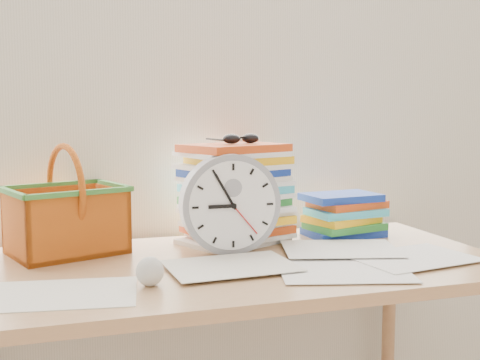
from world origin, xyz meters
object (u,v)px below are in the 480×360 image
object	(u,v)px
desk	(233,289)
book_stack	(343,215)
paper_stack	(236,193)
basket	(66,200)
clock	(230,204)

from	to	relation	value
desk	book_stack	size ratio (longest dim) A/B	5.42
paper_stack	basket	size ratio (longest dim) A/B	1.05
desk	paper_stack	size ratio (longest dim) A/B	4.56
book_stack	basket	size ratio (longest dim) A/B	0.89
paper_stack	basket	bearing A→B (deg)	179.70
clock	basket	size ratio (longest dim) A/B	0.93
clock	book_stack	bearing A→B (deg)	16.83
desk	basket	bearing A→B (deg)	151.49
book_stack	basket	xyz separation A→B (m)	(-0.82, 0.01, 0.08)
book_stack	basket	bearing A→B (deg)	178.96
paper_stack	clock	xyz separation A→B (m)	(-0.06, -0.13, -0.01)
paper_stack	clock	size ratio (longest dim) A/B	1.13
desk	paper_stack	distance (m)	0.32
desk	clock	xyz separation A→B (m)	(0.02, 0.08, 0.21)
desk	basket	distance (m)	0.51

